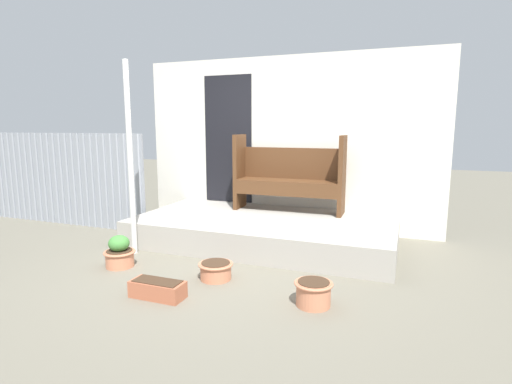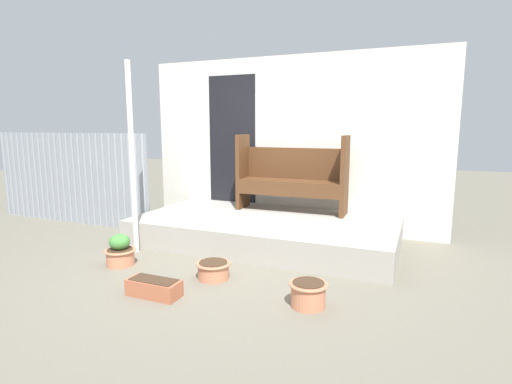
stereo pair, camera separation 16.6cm
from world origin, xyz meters
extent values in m
plane|color=#706B5B|center=(0.00, 0.00, 0.00)|extent=(24.00, 24.00, 0.00)
cube|color=#A8A399|center=(0.12, 0.90, 0.17)|extent=(3.42, 1.81, 0.34)
cube|color=white|center=(0.12, 1.84, 1.30)|extent=(4.62, 0.06, 2.60)
cube|color=black|center=(-0.82, 1.80, 1.35)|extent=(0.80, 0.02, 2.00)
cube|color=gray|center=(-3.26, 0.76, 0.73)|extent=(3.12, 0.02, 1.46)
cylinder|color=#979CA5|center=(-4.75, 0.74, 0.73)|extent=(0.04, 0.04, 1.46)
cylinder|color=#979CA5|center=(-4.63, 0.74, 0.73)|extent=(0.04, 0.04, 1.46)
cylinder|color=#979CA5|center=(-4.51, 0.74, 0.73)|extent=(0.04, 0.04, 1.46)
cylinder|color=#979CA5|center=(-4.38, 0.74, 0.73)|extent=(0.04, 0.04, 1.46)
cylinder|color=#979CA5|center=(-4.26, 0.74, 0.73)|extent=(0.04, 0.04, 1.46)
cylinder|color=#979CA5|center=(-4.13, 0.74, 0.73)|extent=(0.04, 0.04, 1.46)
cylinder|color=#979CA5|center=(-4.01, 0.74, 0.73)|extent=(0.04, 0.04, 1.46)
cylinder|color=#979CA5|center=(-3.88, 0.74, 0.73)|extent=(0.04, 0.04, 1.46)
cylinder|color=#979CA5|center=(-3.76, 0.74, 0.73)|extent=(0.04, 0.04, 1.46)
cylinder|color=#979CA5|center=(-3.63, 0.74, 0.73)|extent=(0.04, 0.04, 1.46)
cylinder|color=#979CA5|center=(-3.51, 0.74, 0.73)|extent=(0.04, 0.04, 1.46)
cylinder|color=#979CA5|center=(-3.38, 0.74, 0.73)|extent=(0.04, 0.04, 1.46)
cylinder|color=#979CA5|center=(-3.26, 0.74, 0.73)|extent=(0.04, 0.04, 1.46)
cylinder|color=#979CA5|center=(-3.13, 0.74, 0.73)|extent=(0.04, 0.04, 1.46)
cylinder|color=#979CA5|center=(-3.01, 0.74, 0.73)|extent=(0.04, 0.04, 1.46)
cylinder|color=#979CA5|center=(-2.88, 0.74, 0.73)|extent=(0.04, 0.04, 1.46)
cylinder|color=#979CA5|center=(-2.76, 0.74, 0.73)|extent=(0.04, 0.04, 1.46)
cylinder|color=#979CA5|center=(-2.63, 0.74, 0.73)|extent=(0.04, 0.04, 1.46)
cylinder|color=#979CA5|center=(-2.51, 0.74, 0.73)|extent=(0.04, 0.04, 1.46)
cylinder|color=#979CA5|center=(-2.39, 0.74, 0.73)|extent=(0.04, 0.04, 1.46)
cylinder|color=#979CA5|center=(-2.26, 0.74, 0.73)|extent=(0.04, 0.04, 1.46)
cylinder|color=#979CA5|center=(-2.14, 0.74, 0.73)|extent=(0.04, 0.04, 1.46)
cylinder|color=#979CA5|center=(-2.01, 0.74, 0.73)|extent=(0.04, 0.04, 1.46)
cylinder|color=#979CA5|center=(-1.89, 0.74, 0.73)|extent=(0.04, 0.04, 1.46)
cylinder|color=#979CA5|center=(-1.76, 0.74, 0.73)|extent=(0.04, 0.04, 1.46)
cylinder|color=white|center=(-1.25, -0.10, 1.16)|extent=(0.07, 0.07, 2.33)
cube|color=#54331C|center=(-0.47, 1.42, 0.89)|extent=(0.07, 0.40, 1.10)
cube|color=#54331C|center=(1.05, 1.45, 0.89)|extent=(0.07, 0.40, 1.10)
cube|color=#54331C|center=(0.29, 1.43, 0.78)|extent=(1.46, 0.43, 0.04)
cube|color=#54331C|center=(0.29, 1.25, 0.68)|extent=(1.46, 0.06, 0.17)
cube|color=#54331C|center=(0.29, 1.61, 1.03)|extent=(1.46, 0.07, 0.45)
cylinder|color=tan|center=(-1.09, -0.57, 0.09)|extent=(0.31, 0.31, 0.18)
torus|color=tan|center=(-1.09, -0.57, 0.17)|extent=(0.35, 0.35, 0.02)
cylinder|color=#422D1E|center=(-1.09, -0.57, 0.19)|extent=(0.28, 0.28, 0.01)
ellipsoid|color=#478C3D|center=(-1.09, -0.57, 0.27)|extent=(0.23, 0.23, 0.18)
cylinder|color=tan|center=(0.09, -0.52, 0.09)|extent=(0.32, 0.32, 0.17)
torus|color=tan|center=(0.09, -0.52, 0.16)|extent=(0.36, 0.36, 0.02)
cylinder|color=#422D1E|center=(0.09, -0.52, 0.18)|extent=(0.29, 0.29, 0.01)
cylinder|color=tan|center=(1.17, -0.77, 0.11)|extent=(0.30, 0.30, 0.21)
torus|color=tan|center=(1.17, -0.77, 0.20)|extent=(0.34, 0.34, 0.02)
cylinder|color=#422D1E|center=(1.17, -0.77, 0.22)|extent=(0.28, 0.28, 0.01)
cube|color=#B26042|center=(-0.21, -1.12, 0.08)|extent=(0.51, 0.21, 0.15)
cube|color=#422D1E|center=(-0.21, -1.12, 0.16)|extent=(0.45, 0.18, 0.01)
camera|label=1|loc=(1.88, -4.05, 1.56)|focal=28.00mm
camera|label=2|loc=(2.03, -3.98, 1.56)|focal=28.00mm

